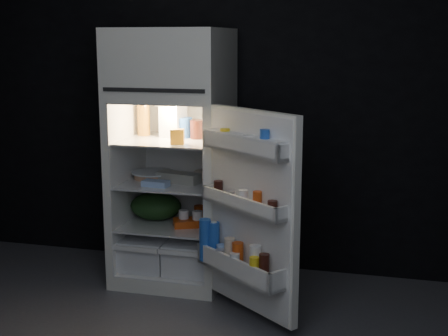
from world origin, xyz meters
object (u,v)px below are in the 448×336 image
(yogurt_tray, at_px, (192,222))
(milk_jug, at_px, (173,120))
(refrigerator, at_px, (174,148))
(egg_carton, at_px, (178,178))
(fridge_door, at_px, (248,215))

(yogurt_tray, bearing_deg, milk_jug, 115.86)
(refrigerator, height_order, milk_jug, refrigerator)
(milk_jug, bearing_deg, egg_carton, -47.19)
(fridge_door, height_order, milk_jug, fridge_door)
(refrigerator, distance_m, milk_jug, 0.20)
(fridge_door, relative_size, milk_jug, 5.08)
(refrigerator, bearing_deg, milk_jug, 110.42)
(fridge_door, height_order, yogurt_tray, fridge_door)
(egg_carton, bearing_deg, fridge_door, -28.59)
(egg_carton, bearing_deg, yogurt_tray, -2.66)
(fridge_door, xyz_separation_m, milk_jug, (-0.69, 0.66, 0.46))
(yogurt_tray, bearing_deg, fridge_door, -69.07)
(egg_carton, relative_size, yogurt_tray, 1.20)
(milk_jug, relative_size, yogurt_tray, 0.95)
(fridge_door, bearing_deg, egg_carton, 138.88)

